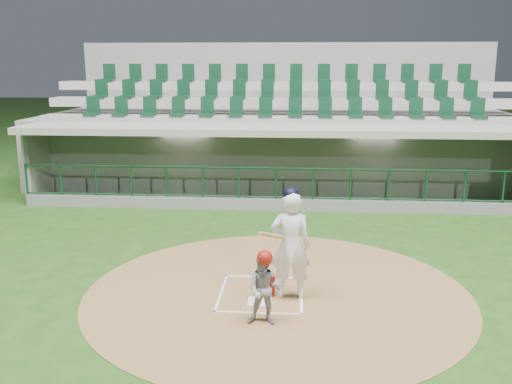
# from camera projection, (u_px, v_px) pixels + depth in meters

# --- Properties ---
(ground) EXTENTS (120.00, 120.00, 0.00)m
(ground) POSITION_uv_depth(u_px,v_px,m) (262.00, 288.00, 10.92)
(ground) COLOR #1D4213
(ground) RESTS_ON ground
(dirt_circle) EXTENTS (7.20, 7.20, 0.01)m
(dirt_circle) POSITION_uv_depth(u_px,v_px,m) (277.00, 292.00, 10.70)
(dirt_circle) COLOR brown
(dirt_circle) RESTS_ON ground
(home_plate) EXTENTS (0.43, 0.43, 0.02)m
(home_plate) POSITION_uv_depth(u_px,v_px,m) (260.00, 302.00, 10.24)
(home_plate) COLOR silver
(home_plate) RESTS_ON dirt_circle
(batter_box_chalk) EXTENTS (1.55, 1.80, 0.01)m
(batter_box_chalk) POSITION_uv_depth(u_px,v_px,m) (261.00, 293.00, 10.63)
(batter_box_chalk) COLOR silver
(batter_box_chalk) RESTS_ON ground
(dugout_structure) EXTENTS (16.40, 3.70, 3.00)m
(dugout_structure) POSITION_uv_depth(u_px,v_px,m) (281.00, 167.00, 18.31)
(dugout_structure) COLOR slate
(dugout_structure) RESTS_ON ground
(seating_deck) EXTENTS (17.00, 6.72, 5.15)m
(seating_deck) POSITION_uv_depth(u_px,v_px,m) (282.00, 140.00, 21.21)
(seating_deck) COLOR gray
(seating_deck) RESTS_ON ground
(batter) EXTENTS (0.92, 0.90, 2.07)m
(batter) POSITION_uv_depth(u_px,v_px,m) (290.00, 244.00, 10.25)
(batter) COLOR white
(batter) RESTS_ON dirt_circle
(catcher) EXTENTS (0.61, 0.49, 1.27)m
(catcher) POSITION_uv_depth(u_px,v_px,m) (265.00, 288.00, 9.27)
(catcher) COLOR gray
(catcher) RESTS_ON dirt_circle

